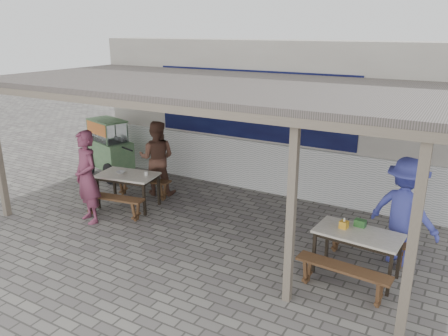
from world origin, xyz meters
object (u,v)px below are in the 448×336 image
object	(u,v)px
bench_left_street	(113,202)
bench_right_wall	(368,241)
patron_street_side	(87,177)
donation_box	(360,223)
patron_right_table	(404,212)
table_left	(128,178)
bench_left_wall	(143,183)
vendor_cart	(109,146)
condiment_jar	(146,173)
table_right	(358,237)
bench_right_street	(343,274)
condiment_bowl	(121,172)
tissue_box	(344,225)
patron_wall_side	(157,158)

from	to	relation	value
bench_left_street	bench_right_wall	xyz separation A→B (m)	(4.96, 0.81, 0.00)
patron_street_side	donation_box	xyz separation A→B (m)	(5.16, 0.81, -0.13)
patron_street_side	patron_right_table	bearing A→B (deg)	32.65
table_left	bench_left_wall	xyz separation A→B (m)	(-0.10, 0.59, -0.34)
bench_right_wall	vendor_cart	size ratio (longest dim) A/B	0.72
patron_right_table	condiment_jar	xyz separation A→B (m)	(-5.14, -0.27, -0.12)
table_left	vendor_cart	size ratio (longest dim) A/B	0.70
bench_left_wall	donation_box	xyz separation A→B (m)	(5.08, -0.75, 0.47)
table_right	bench_right_street	world-z (taller)	table_right
condiment_jar	bench_right_street	bearing A→B (deg)	-13.98
table_right	patron_street_side	distance (m)	5.23
bench_left_wall	bench_right_street	distance (m)	5.31
bench_right_street	condiment_bowl	bearing A→B (deg)	173.69
patron_street_side	donation_box	size ratio (longest dim) A/B	10.88
bench_left_wall	bench_right_street	bearing A→B (deg)	-27.04
bench_left_street	tissue_box	xyz separation A→B (m)	(4.67, 0.24, 0.48)
bench_left_street	bench_right_wall	bearing A→B (deg)	-0.38
tissue_box	table_left	bearing A→B (deg)	175.82
bench_left_street	patron_wall_side	bearing A→B (deg)	81.99
bench_right_wall	donation_box	world-z (taller)	donation_box
bench_left_wall	vendor_cart	distance (m)	1.96
patron_street_side	bench_right_street	bearing A→B (deg)	18.79
donation_box	condiment_bowl	world-z (taller)	donation_box
bench_left_street	donation_box	xyz separation A→B (m)	(4.88, 0.43, 0.47)
bench_left_wall	patron_right_table	xyz separation A→B (m)	(5.65, -0.18, 0.58)
bench_right_street	patron_wall_side	distance (m)	5.32
table_right	patron_wall_side	size ratio (longest dim) A/B	0.76
vendor_cart	patron_street_side	size ratio (longest dim) A/B	1.04
bench_right_street	bench_right_wall	size ratio (longest dim) A/B	1.00
bench_left_wall	patron_street_side	bearing A→B (deg)	-102.46
bench_right_street	condiment_jar	distance (m)	4.72
table_left	bench_right_wall	xyz separation A→B (m)	(5.06, 0.23, -0.34)
bench_left_street	table_right	size ratio (longest dim) A/B	1.04
table_right	patron_street_side	xyz separation A→B (m)	(-5.19, -0.58, 0.27)
donation_box	condiment_jar	xyz separation A→B (m)	(-4.58, 0.30, -0.01)
bench_left_street	bench_right_street	bearing A→B (deg)	-14.48
condiment_bowl	table_right	bearing A→B (deg)	-3.89
vendor_cart	bench_left_street	bearing A→B (deg)	-27.90
bench_right_wall	patron_wall_side	bearing A→B (deg)	175.98
donation_box	bench_right_street	bearing A→B (deg)	-90.89
table_left	condiment_jar	bearing A→B (deg)	9.26
patron_right_table	condiment_bowl	size ratio (longest dim) A/B	10.29
bench_right_wall	tissue_box	bearing A→B (deg)	-112.18
vendor_cart	patron_street_side	xyz separation A→B (m)	(1.66, -2.33, 0.12)
vendor_cart	patron_wall_side	world-z (taller)	patron_wall_side
bench_right_street	condiment_bowl	xyz separation A→B (m)	(-5.14, 0.96, 0.44)
patron_right_table	donation_box	bearing A→B (deg)	66.12
bench_left_wall	tissue_box	bearing A→B (deg)	-20.56
condiment_jar	tissue_box	bearing A→B (deg)	-6.38
table_left	bench_left_street	world-z (taller)	table_left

